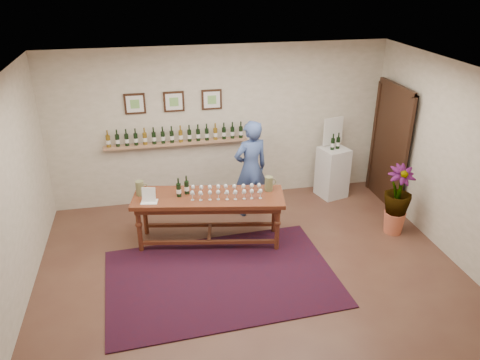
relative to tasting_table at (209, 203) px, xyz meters
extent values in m
plane|color=#4D2A22|center=(0.46, -0.95, -0.69)|extent=(6.00, 6.00, 0.00)
plane|color=beige|center=(0.46, 1.55, 0.71)|extent=(6.00, 0.00, 6.00)
plane|color=beige|center=(0.46, -3.45, 0.71)|extent=(6.00, 0.00, 6.00)
plane|color=beige|center=(-2.54, -0.95, 0.71)|extent=(0.00, 5.00, 5.00)
plane|color=beige|center=(3.46, -0.95, 0.71)|extent=(0.00, 5.00, 5.00)
plane|color=white|center=(0.46, -0.95, 2.11)|extent=(6.00, 6.00, 0.00)
cube|color=#A27E57|center=(-0.34, 1.46, 0.46)|extent=(2.50, 0.16, 0.04)
cube|color=black|center=(3.40, 0.75, 0.36)|extent=(0.10, 1.00, 2.10)
cube|color=black|center=(3.35, 0.75, 0.36)|extent=(0.04, 1.12, 2.22)
cube|color=black|center=(-0.99, 1.52, 1.19)|extent=(0.35, 0.03, 0.35)
cube|color=silver|center=(-0.99, 1.50, 1.19)|extent=(0.28, 0.01, 0.28)
cube|color=#72AA55|center=(-0.99, 1.50, 1.19)|extent=(0.15, 0.00, 0.15)
cube|color=black|center=(-0.34, 1.52, 1.19)|extent=(0.35, 0.03, 0.35)
cube|color=silver|center=(-0.34, 1.50, 1.19)|extent=(0.28, 0.01, 0.28)
cube|color=#72AA55|center=(-0.34, 1.50, 1.19)|extent=(0.15, 0.00, 0.15)
cube|color=black|center=(0.31, 1.52, 1.19)|extent=(0.35, 0.03, 0.35)
cube|color=silver|center=(0.31, 1.50, 1.19)|extent=(0.28, 0.01, 0.28)
cube|color=#72AA55|center=(0.31, 1.50, 1.19)|extent=(0.15, 0.00, 0.15)
cube|color=#4A0D14|center=(0.02, -0.99, -0.68)|extent=(3.26, 2.26, 0.02)
cube|color=#4C1F13|center=(0.00, 0.00, 0.09)|extent=(2.38, 1.13, 0.06)
cube|color=#4C1F13|center=(0.00, 0.00, 0.02)|extent=(2.24, 0.99, 0.10)
cylinder|color=#4C1F13|center=(-1.07, -0.07, -0.31)|extent=(0.08, 0.08, 0.75)
cylinder|color=#4C1F13|center=(0.97, -0.44, -0.31)|extent=(0.08, 0.08, 0.75)
cylinder|color=#4C1F13|center=(-0.97, 0.44, -0.31)|extent=(0.08, 0.08, 0.75)
cylinder|color=#4C1F13|center=(1.07, 0.07, -0.31)|extent=(0.08, 0.08, 0.75)
cube|color=#4C1F13|center=(-0.05, -0.26, -0.54)|extent=(2.05, 0.43, 0.05)
cube|color=#4C1F13|center=(0.05, 0.26, -0.54)|extent=(2.05, 0.43, 0.05)
cube|color=#4C1F13|center=(0.00, 0.00, -0.54)|extent=(0.15, 0.52, 0.05)
cube|color=silver|center=(-0.88, -0.01, 0.23)|extent=(0.27, 0.22, 0.22)
cube|color=silver|center=(2.49, 1.15, -0.22)|extent=(0.58, 0.58, 0.94)
cube|color=silver|center=(2.50, 1.30, 0.54)|extent=(0.40, 0.13, 0.57)
cone|color=#CA6343|center=(2.98, -0.34, -0.50)|extent=(0.35, 0.35, 0.37)
imported|color=#1C3E19|center=(2.98, -0.34, 0.00)|extent=(0.54, 0.54, 0.64)
imported|color=#394E86|center=(0.84, 0.77, 0.16)|extent=(0.71, 0.56, 1.70)
camera|label=1|loc=(-0.82, -6.29, 3.35)|focal=35.00mm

